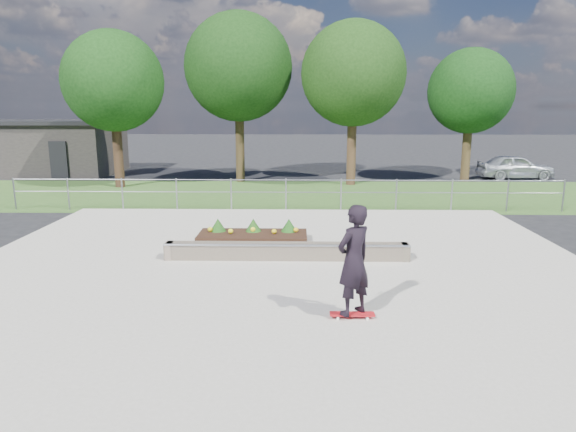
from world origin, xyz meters
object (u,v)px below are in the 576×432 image
object	(u,v)px
planter_bed	(253,235)
skateboarder	(354,261)
parked_car	(515,167)
grind_ledge	(287,251)

from	to	relation	value
planter_bed	skateboarder	world-z (taller)	skateboarder
skateboarder	parked_car	bearing A→B (deg)	60.64
planter_bed	parked_car	xyz separation A→B (m)	(12.65, 13.28, 0.41)
skateboarder	planter_bed	bearing A→B (deg)	113.11
planter_bed	grind_ledge	bearing A→B (deg)	-59.51
skateboarder	grind_ledge	bearing A→B (deg)	109.36
grind_ledge	parked_car	world-z (taller)	parked_car
skateboarder	parked_car	distance (m)	21.25
planter_bed	parked_car	size ratio (longest dim) A/B	0.79
grind_ledge	parked_car	distance (m)	18.97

